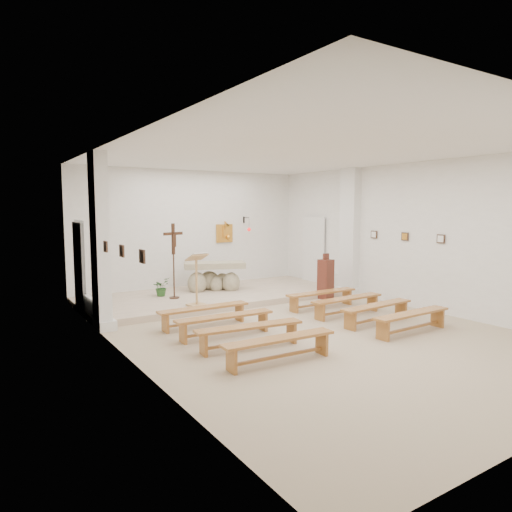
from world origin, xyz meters
TOP-DOWN VIEW (x-y plane):
  - ground at (0.00, 0.00)m, footprint 7.00×10.00m
  - wall_left at (-3.49, 0.00)m, footprint 0.02×10.00m
  - wall_right at (3.49, 0.00)m, footprint 0.02×10.00m
  - wall_back at (0.00, 4.99)m, footprint 7.00×0.02m
  - ceiling at (0.00, 0.00)m, footprint 7.00×10.00m
  - sanctuary_platform at (0.00, 3.50)m, footprint 6.98×3.00m
  - pilaster_left at (-3.37, 2.00)m, footprint 0.26×0.55m
  - pilaster_right at (3.37, 2.00)m, footprint 0.26×0.55m
  - gold_wall_relief at (1.05, 4.96)m, footprint 0.55×0.04m
  - sanctuary_lamp at (1.75, 4.71)m, footprint 0.11×0.36m
  - station_frame_left_front at (-3.47, -0.80)m, footprint 0.03×0.20m
  - station_frame_left_mid at (-3.47, 0.20)m, footprint 0.03×0.20m
  - station_frame_left_rear at (-3.47, 1.20)m, footprint 0.03×0.20m
  - station_frame_right_front at (3.47, -0.80)m, footprint 0.03×0.20m
  - station_frame_right_mid at (3.47, 0.20)m, footprint 0.03×0.20m
  - station_frame_right_rear at (3.47, 1.20)m, footprint 0.03×0.20m
  - radiator_left at (-3.43, 2.70)m, footprint 0.10×0.85m
  - radiator_right at (3.43, 2.70)m, footprint 0.10×0.85m
  - altar at (0.13, 3.91)m, footprint 1.77×1.21m
  - lectern at (-1.15, 2.28)m, footprint 0.50×0.44m
  - crucifix_stand at (-1.24, 3.43)m, footprint 0.56×0.25m
  - potted_plant at (-1.41, 3.90)m, footprint 0.55×0.53m
  - donation_pedestal at (2.43, 1.90)m, footprint 0.38×0.38m
  - bench_left_front at (-1.57, 1.07)m, footprint 1.94×0.31m
  - bench_right_front at (1.57, 1.07)m, footprint 1.94×0.31m
  - bench_left_second at (-1.57, 0.19)m, footprint 1.95×0.39m
  - bench_right_second at (1.57, 0.19)m, footprint 1.95×0.38m
  - bench_left_third at (-1.57, -0.69)m, footprint 1.97×0.53m
  - bench_right_third at (1.57, -0.69)m, footprint 1.96×0.47m
  - bench_left_fourth at (-1.57, -1.57)m, footprint 1.95×0.39m
  - bench_right_fourth at (1.57, -1.57)m, footprint 1.95×0.38m

SIDE VIEW (x-z plane):
  - ground at x=0.00m, z-range 0.00..0.00m
  - sanctuary_platform at x=0.00m, z-range 0.00..0.15m
  - radiator_left at x=-3.43m, z-range 0.01..0.53m
  - radiator_right at x=3.43m, z-range 0.01..0.53m
  - bench_left_front at x=-1.57m, z-range 0.10..0.51m
  - bench_right_front at x=1.57m, z-range 0.10..0.51m
  - bench_left_second at x=-1.57m, z-range 0.10..0.51m
  - bench_right_second at x=1.57m, z-range 0.10..0.51m
  - bench_left_third at x=-1.57m, z-range 0.10..0.51m
  - bench_right_third at x=1.57m, z-range 0.10..0.51m
  - bench_left_fourth at x=-1.57m, z-range 0.10..0.51m
  - bench_right_fourth at x=1.57m, z-range 0.10..0.51m
  - potted_plant at x=-1.41m, z-range 0.15..0.62m
  - altar at x=0.13m, z-range 0.05..0.90m
  - donation_pedestal at x=2.43m, z-range -0.07..1.15m
  - lectern at x=-1.15m, z-range 0.14..1.40m
  - crucifix_stand at x=-1.24m, z-range 0.30..2.18m
  - gold_wall_relief at x=1.05m, z-range 1.38..1.92m
  - station_frame_left_front at x=-3.47m, z-range 1.62..1.82m
  - station_frame_left_mid at x=-3.47m, z-range 1.62..1.82m
  - station_frame_left_rear at x=-3.47m, z-range 1.62..1.82m
  - station_frame_right_front at x=3.47m, z-range 1.62..1.82m
  - station_frame_right_mid at x=3.47m, z-range 1.62..1.82m
  - station_frame_right_rear at x=3.47m, z-range 1.62..1.82m
  - wall_left at x=-3.49m, z-range 0.00..3.50m
  - wall_right at x=3.49m, z-range 0.00..3.50m
  - wall_back at x=0.00m, z-range 0.00..3.50m
  - pilaster_left at x=-3.37m, z-range 0.00..3.50m
  - pilaster_right at x=3.37m, z-range 0.00..3.50m
  - sanctuary_lamp at x=1.75m, z-range 1.59..2.03m
  - ceiling at x=0.00m, z-range 3.48..3.50m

